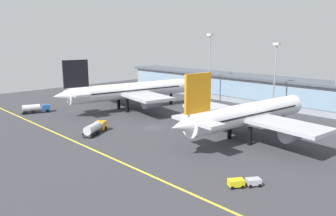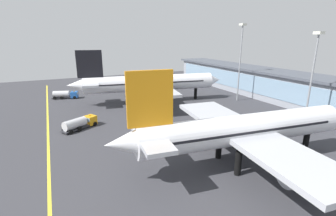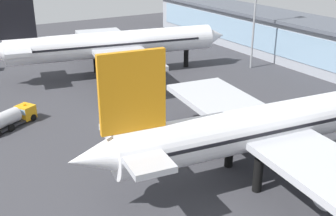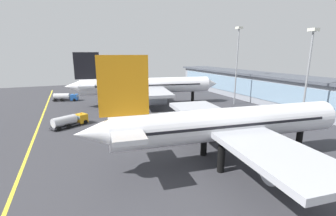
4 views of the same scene
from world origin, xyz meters
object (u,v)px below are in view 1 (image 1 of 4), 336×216
at_px(service_truck_far, 95,128).
at_px(apron_light_mast_west, 275,68).
at_px(airliner_near_left, 131,91).
at_px(airliner_near_right, 248,114).
at_px(fuel_tanker_truck, 37,108).
at_px(apron_light_mast_centre, 210,59).
at_px(baggage_tug_near, 244,182).

height_order(service_truck_far, apron_light_mast_west, apron_light_mast_west).
bearing_deg(airliner_near_left, apron_light_mast_west, -44.50).
distance_m(airliner_near_right, service_truck_far, 39.04).
bearing_deg(airliner_near_right, fuel_tanker_truck, 117.55).
distance_m(apron_light_mast_west, apron_light_mast_centre, 27.66).
xyz_separation_m(airliner_near_right, service_truck_far, (-30.62, -23.74, -4.84)).
height_order(airliner_near_right, apron_light_mast_centre, apron_light_mast_centre).
height_order(fuel_tanker_truck, apron_light_mast_centre, apron_light_mast_centre).
xyz_separation_m(airliner_near_left, fuel_tanker_truck, (-17.94, -25.87, -5.04)).
bearing_deg(airliner_near_left, fuel_tanker_truck, 155.52).
height_order(apron_light_mast_west, apron_light_mast_centre, apron_light_mast_centre).
bearing_deg(airliner_near_right, apron_light_mast_west, 23.43).
relative_size(fuel_tanker_truck, baggage_tug_near, 1.71).
xyz_separation_m(service_truck_far, apron_light_mast_centre, (-5.48, 53.88, 15.33)).
distance_m(airliner_near_right, apron_light_mast_west, 31.13).
bearing_deg(baggage_tug_near, airliner_near_left, -77.30).
xyz_separation_m(airliner_near_left, service_truck_far, (16.85, -24.84, -5.04)).
bearing_deg(baggage_tug_near, apron_light_mast_centre, -102.57).
relative_size(baggage_tug_near, service_truck_far, 0.61).
xyz_separation_m(airliner_near_right, baggage_tug_near, (14.08, -22.98, -5.55)).
distance_m(airliner_near_left, service_truck_far, 30.44).
xyz_separation_m(airliner_near_left, baggage_tug_near, (61.55, -24.08, -5.76)).
bearing_deg(airliner_near_left, airliner_near_right, -81.07).
relative_size(airliner_near_right, apron_light_mast_centre, 1.80).
height_order(fuel_tanker_truck, baggage_tug_near, fuel_tanker_truck).
distance_m(service_truck_far, apron_light_mast_west, 58.43).
height_order(airliner_near_right, apron_light_mast_west, apron_light_mast_west).
xyz_separation_m(fuel_tanker_truck, baggage_tug_near, (79.49, 1.79, -0.72)).
bearing_deg(baggage_tug_near, airliner_near_right, -114.44).
xyz_separation_m(airliner_near_left, airliner_near_right, (47.47, -1.10, -0.20)).
xyz_separation_m(baggage_tug_near, apron_light_mast_centre, (-50.18, 53.13, 16.05)).
relative_size(airliner_near_right, apron_light_mast_west, 2.04).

